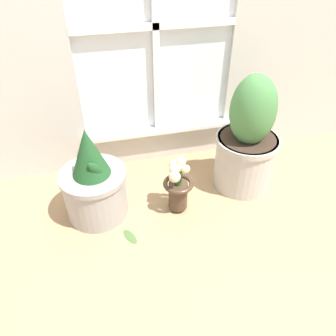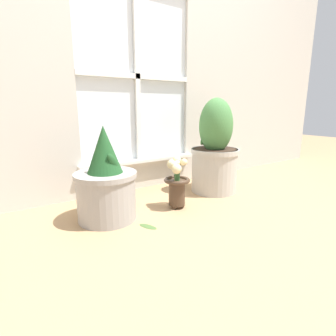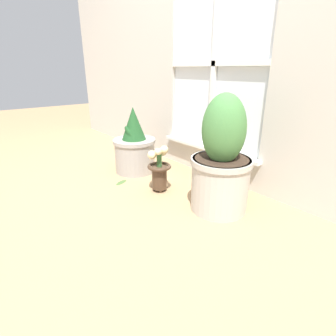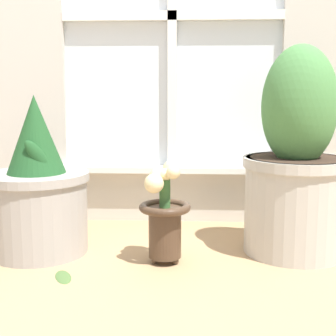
{
  "view_description": "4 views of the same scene",
  "coord_description": "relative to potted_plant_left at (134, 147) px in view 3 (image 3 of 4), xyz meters",
  "views": [
    {
      "loc": [
        -0.36,
        -1.1,
        1.28
      ],
      "look_at": [
        -0.04,
        0.19,
        0.24
      ],
      "focal_mm": 35.0,
      "sensor_mm": 36.0,
      "label": 1
    },
    {
      "loc": [
        -0.9,
        -1.12,
        0.61
      ],
      "look_at": [
        -0.03,
        0.19,
        0.24
      ],
      "focal_mm": 28.0,
      "sensor_mm": 36.0,
      "label": 2
    },
    {
      "loc": [
        1.31,
        -0.87,
        0.79
      ],
      "look_at": [
        0.03,
        0.18,
        0.16
      ],
      "focal_mm": 28.0,
      "sensor_mm": 36.0,
      "label": 3
    },
    {
      "loc": [
        0.08,
        -1.27,
        0.52
      ],
      "look_at": [
        0.01,
        0.17,
        0.29
      ],
      "focal_mm": 50.0,
      "sensor_mm": 36.0,
      "label": 4
    }
  ],
  "objects": [
    {
      "name": "ground_plane",
      "position": [
        0.42,
        -0.2,
        -0.2
      ],
      "size": [
        10.0,
        10.0,
        0.0
      ],
      "primitive_type": "plane",
      "color": "tan"
    },
    {
      "name": "potted_plant_left",
      "position": [
        0.0,
        0.0,
        0.0
      ],
      "size": [
        0.34,
        0.34,
        0.52
      ],
      "color": "#9E9993",
      "rests_on": "ground_plane"
    },
    {
      "name": "potted_plant_right",
      "position": [
        0.84,
        0.05,
        0.08
      ],
      "size": [
        0.35,
        0.35,
        0.68
      ],
      "color": "#B7B2A8",
      "rests_on": "ground_plane"
    },
    {
      "name": "flower_vase",
      "position": [
        0.42,
        -0.07,
        -0.04
      ],
      "size": [
        0.16,
        0.16,
        0.32
      ],
      "color": "#473323",
      "rests_on": "ground_plane"
    },
    {
      "name": "fallen_leaf",
      "position": [
        0.14,
        -0.21,
        -0.2
      ],
      "size": [
        0.08,
        0.12,
        0.01
      ],
      "color": "#476633",
      "rests_on": "ground_plane"
    }
  ]
}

